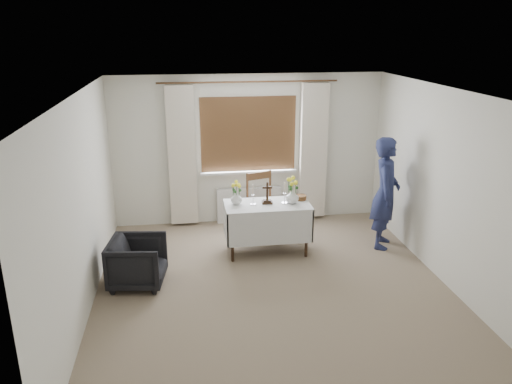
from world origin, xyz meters
TOP-DOWN VIEW (x-y plane):
  - ground at (0.00, 0.00)m, footprint 5.00×5.00m
  - altar_table at (0.10, 1.15)m, footprint 1.24×0.64m
  - wooden_chair at (0.16, 1.73)m, footprint 0.60×0.60m
  - armchair at (-1.72, 0.42)m, footprint 0.78×0.77m
  - person at (1.89, 1.13)m, footprint 0.63×0.73m
  - radiator at (0.00, 2.42)m, footprint 1.10×0.10m
  - wooden_cross at (0.10, 1.17)m, footprint 0.16×0.12m
  - candlestick_left at (-0.11, 1.15)m, footprint 0.10×0.10m
  - candlestick_right at (0.35, 1.14)m, footprint 0.10×0.10m
  - flower_vase_left at (-0.34, 1.21)m, footprint 0.19×0.19m
  - flower_vase_right at (0.46, 1.13)m, footprint 0.22×0.22m
  - wicker_basket at (0.62, 1.27)m, footprint 0.19×0.19m

SIDE VIEW (x-z plane):
  - ground at x=0.00m, z-range 0.00..0.00m
  - radiator at x=0.00m, z-range 0.00..0.60m
  - armchair at x=-1.72m, z-range 0.00..0.64m
  - altar_table at x=0.10m, z-range 0.00..0.76m
  - wooden_chair at x=0.16m, z-range 0.00..1.03m
  - wicker_basket at x=0.62m, z-range 0.76..0.83m
  - person at x=1.89m, z-range 0.00..1.70m
  - flower_vase_left at x=-0.34m, z-range 0.76..0.94m
  - flower_vase_right at x=0.46m, z-range 0.76..0.96m
  - candlestick_left at x=-0.11m, z-range 0.76..1.06m
  - candlestick_right at x=0.35m, z-range 0.76..1.08m
  - wooden_cross at x=0.10m, z-range 0.76..1.09m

